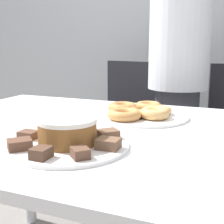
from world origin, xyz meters
The scene contains 21 objects.
wall_back centered at (0.00, 1.59, 1.30)m, with size 8.00×0.05×2.60m.
table centered at (0.00, 0.00, 0.65)m, with size 1.41×0.98×0.74m.
person_standing centered at (0.10, 0.81, 0.84)m, with size 0.33×0.33×1.59m.
office_chair_left centered at (-0.28, 0.91, 0.43)m, with size 0.53×0.53×0.90m.
plate_cake centered at (0.00, -0.22, 0.74)m, with size 0.34×0.34×0.01m.
plate_donuts centered at (0.09, 0.20, 0.74)m, with size 0.33×0.33×0.01m.
frosted_cake centered at (0.00, -0.22, 0.78)m, with size 0.16×0.16×0.07m.
lamington_0 centered at (-0.09, -0.13, 0.76)m, with size 0.07×0.07×0.03m.
lamington_1 centered at (-0.13, -0.22, 0.76)m, with size 0.05×0.04×0.02m.
lamington_2 centered at (-0.09, -0.30, 0.76)m, with size 0.08×0.08×0.03m.
lamington_3 centered at (0.00, -0.34, 0.76)m, with size 0.04×0.05×0.03m.
lamington_4 centered at (0.08, -0.30, 0.76)m, with size 0.06×0.06×0.02m.
lamington_5 centered at (0.12, -0.21, 0.76)m, with size 0.06×0.05×0.03m.
lamington_6 centered at (0.08, -0.13, 0.76)m, with size 0.07×0.07×0.02m.
lamington_7 centered at (-0.01, -0.09, 0.76)m, with size 0.05×0.05×0.02m.
donut_0 centered at (0.09, 0.20, 0.76)m, with size 0.12×0.12×0.03m.
donut_1 centered at (0.04, 0.11, 0.76)m, with size 0.12×0.12×0.03m.
donut_2 centered at (0.14, 0.17, 0.76)m, with size 0.11×0.11×0.04m.
donut_3 centered at (0.14, 0.24, 0.76)m, with size 0.10×0.10×0.03m.
donut_4 centered at (0.08, 0.30, 0.76)m, with size 0.11×0.11×0.03m.
donut_5 centered at (0.00, 0.22, 0.77)m, with size 0.12×0.12×0.04m.
Camera 1 is at (0.42, -0.92, 1.01)m, focal length 50.00 mm.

